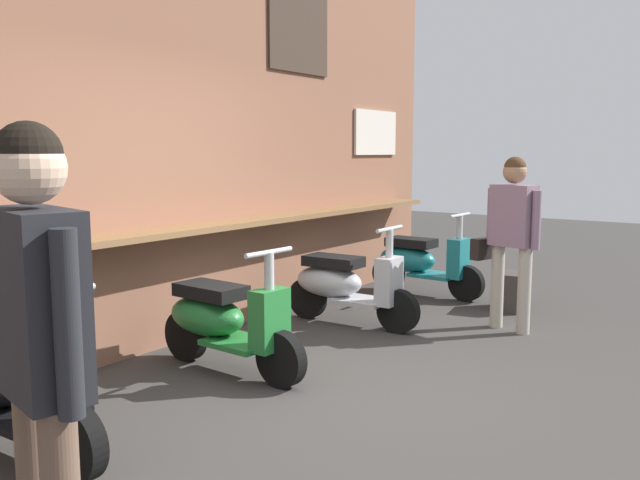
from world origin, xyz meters
name	(u,v)px	position (x,y,z in m)	size (l,w,h in m)	color
ground_plane	(341,402)	(0.00, 0.00, 0.00)	(26.28, 26.28, 0.00)	#383533
market_stall_facade	(129,112)	(0.00, 2.02, 1.96)	(9.39, 0.61, 3.93)	#8C5B44
scooter_black	(5,385)	(-1.68, 1.08, 0.39)	(0.46, 1.40, 0.97)	black
scooter_green	(222,320)	(0.03, 1.08, 0.39)	(0.48, 1.40, 0.97)	#237533
scooter_silver	(344,284)	(1.71, 1.08, 0.39)	(0.46, 1.40, 0.97)	#B2B5BA
scooter_teal	(420,261)	(3.32, 1.08, 0.39)	(0.46, 1.40, 0.97)	#197075
shopper_with_handbag	(511,227)	(2.40, -0.29, 0.96)	(0.35, 0.65, 1.60)	#ADA393
shopper_browsing	(38,326)	(-2.36, -0.36, 1.09)	(0.29, 0.58, 1.74)	brown
merchandise_crate	(510,291)	(3.20, -0.03, 0.20)	(0.39, 0.31, 0.39)	#3D3833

